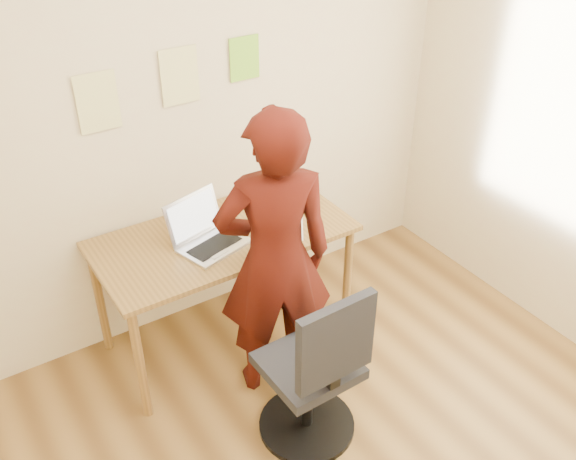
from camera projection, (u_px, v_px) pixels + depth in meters
room at (393, 277)px, 2.18m from camera, size 3.58×3.58×2.78m
desk at (224, 247)px, 3.55m from camera, size 1.40×0.70×0.74m
laptop at (207, 235)px, 3.40m from camera, size 0.42×0.39×0.25m
paper_sheet at (284, 225)px, 3.58m from camera, size 0.35×0.38×0.00m
phone at (273, 239)px, 3.45m from camera, size 0.08×0.12×0.01m
wall_note_left at (98, 102)px, 3.14m from camera, size 0.21×0.00×0.30m
wall_note_mid at (180, 76)px, 3.32m from camera, size 0.21×0.00×0.30m
wall_note_right at (244, 58)px, 3.48m from camera, size 0.18×0.00×0.24m
office_chair at (315, 378)px, 3.06m from camera, size 0.49×0.49×0.95m
person at (275, 260)px, 3.17m from camera, size 0.69×0.56×1.63m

